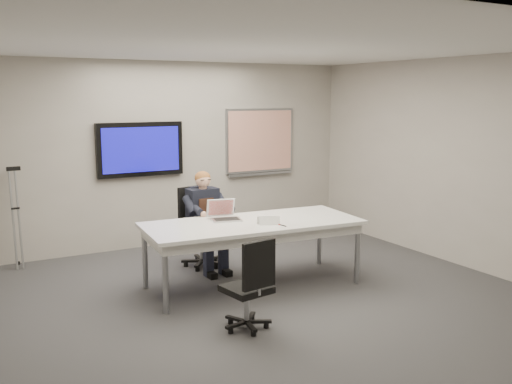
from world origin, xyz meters
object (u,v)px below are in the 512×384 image
office_chair_near (249,301)px  office_chair_far (200,241)px  conference_table (252,229)px  laptop (224,215)px  seated_person (208,231)px

office_chair_near → office_chair_far: bearing=-110.8°
conference_table → office_chair_far: 1.16m
office_chair_far → laptop: (-0.02, -0.80, 0.52)m
conference_table → seated_person: (-0.21, 0.82, -0.18)m
office_chair_near → laptop: (0.42, 1.42, 0.57)m
seated_person → laptop: size_ratio=3.35×
conference_table → laptop: bearing=136.3°
laptop → office_chair_near: bearing=-93.9°
office_chair_far → seated_person: seated_person is taller
office_chair_far → laptop: office_chair_far is taller
conference_table → office_chair_near: bearing=-115.6°
conference_table → seated_person: size_ratio=2.04×
office_chair_far → office_chair_near: bearing=-114.0°
conference_table → laptop: size_ratio=6.83×
conference_table → laptop: laptop is taller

